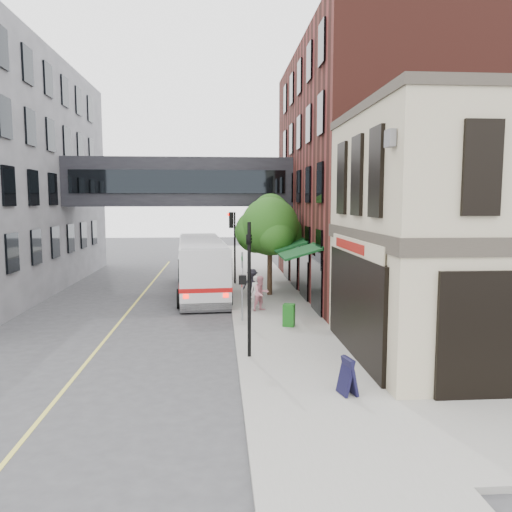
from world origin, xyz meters
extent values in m
plane|color=#38383A|center=(0.00, 0.00, 0.00)|extent=(120.00, 120.00, 0.00)
cube|color=gray|center=(2.00, 14.00, 0.07)|extent=(4.00, 60.00, 0.15)
cube|color=#B9A88D|center=(9.00, 2.00, 4.08)|extent=(10.00, 8.00, 8.15)
cube|color=#38332B|center=(9.00, 2.00, 4.15)|extent=(10.12, 8.12, 0.50)
cube|color=#38332B|center=(9.00, 2.00, 8.30)|extent=(10.12, 8.12, 0.30)
cube|color=black|center=(3.94, 2.00, 1.85)|extent=(0.14, 6.40, 3.40)
cube|color=black|center=(3.90, 2.00, 1.85)|extent=(0.04, 5.90, 3.00)
cube|color=maroon|center=(3.88, 2.60, 3.80)|extent=(0.03, 3.60, 0.32)
cube|color=#481D16|center=(10.00, 15.00, 7.00)|extent=(12.00, 18.00, 14.00)
cube|color=black|center=(3.14, 13.75, 3.00)|extent=(1.80, 13.00, 0.40)
cube|color=black|center=(-3.00, 18.00, 6.50)|extent=(14.00, 3.00, 3.00)
cube|color=black|center=(-3.00, 16.45, 6.50)|extent=(13.00, 0.08, 1.40)
cube|color=black|center=(-3.00, 19.55, 6.50)|extent=(13.00, 0.08, 1.40)
cylinder|color=black|center=(0.40, 2.00, 2.40)|extent=(0.12, 0.12, 4.50)
cube|color=black|center=(0.18, 2.00, 2.75)|extent=(0.25, 0.22, 0.30)
imported|color=black|center=(0.40, 2.00, 4.25)|extent=(0.20, 0.16, 1.00)
cylinder|color=black|center=(0.40, 17.00, 2.40)|extent=(0.12, 0.12, 4.50)
cube|color=black|center=(0.18, 17.00, 2.75)|extent=(0.25, 0.22, 0.30)
cube|color=black|center=(0.18, 17.00, 4.15)|extent=(0.28, 0.28, 1.00)
sphere|color=#FF0C05|center=(0.02, 17.00, 4.50)|extent=(0.18, 0.18, 0.18)
cylinder|color=gray|center=(0.40, 7.00, 1.65)|extent=(0.08, 0.08, 3.00)
cube|color=white|center=(0.38, 7.00, 2.35)|extent=(0.03, 0.75, 0.22)
cube|color=#0C591E|center=(0.38, 7.00, 2.90)|extent=(0.03, 0.70, 0.18)
cube|color=#B20C0C|center=(0.38, 7.00, 1.85)|extent=(0.03, 0.30, 0.40)
cylinder|color=#382619|center=(2.20, 13.00, 1.55)|extent=(0.28, 0.28, 2.80)
sphere|color=#235416|center=(2.20, 13.00, 3.95)|extent=(3.20, 3.20, 3.20)
sphere|color=#235416|center=(3.00, 13.50, 3.55)|extent=(2.20, 2.20, 2.20)
sphere|color=#235416|center=(1.50, 13.30, 3.65)|extent=(2.40, 2.40, 2.40)
sphere|color=#235416|center=(2.30, 13.60, 4.75)|extent=(2.00, 2.00, 2.00)
cube|color=#D8CC4C|center=(-5.00, 10.00, 0.01)|extent=(0.12, 40.00, 0.01)
cube|color=silver|center=(-1.62, 14.66, 1.63)|extent=(3.27, 11.49, 2.86)
cube|color=black|center=(-1.62, 14.66, 2.12)|extent=(3.31, 11.30, 1.04)
cube|color=#B20C0C|center=(-1.62, 14.66, 1.13)|extent=(3.33, 11.52, 0.22)
cylinder|color=black|center=(-2.56, 10.44, 0.49)|extent=(0.37, 1.01, 0.99)
cylinder|color=black|center=(-0.10, 10.62, 0.49)|extent=(0.37, 1.01, 0.99)
cylinder|color=black|center=(-3.12, 18.32, 0.49)|extent=(0.37, 1.01, 0.99)
cylinder|color=black|center=(-0.66, 18.49, 0.49)|extent=(0.37, 1.01, 0.99)
imported|color=silver|center=(1.21, 9.53, 0.94)|extent=(0.63, 0.46, 1.59)
imported|color=pink|center=(1.38, 8.98, 0.98)|extent=(1.01, 0.93, 1.66)
imported|color=#222028|center=(1.17, 11.88, 0.95)|extent=(1.09, 0.70, 1.61)
cube|color=#145A14|center=(2.29, 5.94, 0.61)|extent=(0.57, 0.54, 0.93)
cube|color=black|center=(2.83, -1.50, 0.66)|extent=(0.49, 0.64, 1.01)
camera|label=1|loc=(-0.58, -14.22, 5.32)|focal=35.00mm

